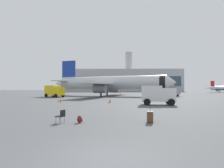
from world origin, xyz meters
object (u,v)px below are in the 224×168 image
Objects in this scene: safety_cone_mid at (60,100)px; safety_cone_far at (120,94)px; cargo_van at (158,94)px; traveller_backpack at (80,119)px; safety_cone_near at (110,101)px; fuel_truck at (168,90)px; gate_chair at (61,115)px; service_truck at (54,91)px; airplane_at_gate at (110,83)px; airplane_taxiing at (224,88)px; rolling_suitcase at (150,117)px.

safety_cone_far is at bearing 69.28° from safety_cone_mid.
cargo_van is 15.46m from traveller_backpack.
safety_cone_near is 1.44× the size of traveller_backpack.
cargo_van is at bearing -82.01° from safety_cone_far.
safety_cone_near is (-6.61, 3.41, -1.11)m from cargo_van.
fuel_truck is 43.70m from gate_chair.
service_truck reaches higher than cargo_van.
airplane_at_gate is 44.60× the size of safety_cone_far.
service_truck reaches higher than safety_cone_near.
service_truck is at bearing 111.08° from traveller_backpack.
safety_cone_near is at bearing 85.24° from traveller_backpack.
service_truck is 30.14m from fuel_truck.
airplane_at_gate reaches higher than fuel_truck.
fuel_truck reaches higher than cargo_van.
safety_cone_far is at bearing 84.03° from gate_chair.
fuel_truck is (29.46, 6.37, 0.16)m from service_truck.
airplane_taxiing is 100.39m from rolling_suitcase.
cargo_van is (-8.60, -26.57, -0.32)m from fuel_truck.
safety_cone_near is (14.25, -16.79, -1.27)m from service_truck.
service_truck reaches higher than gate_chair.
airplane_at_gate is 72.97× the size of traveller_backpack.
airplane_taxiing is 67.66m from safety_cone_far.
rolling_suitcase is at bearing -121.95° from airplane_taxiing.
safety_cone_mid is 0.82× the size of safety_cone_far.
service_truck is (-70.63, -52.00, -0.56)m from airplane_taxiing.
safety_cone_far is at bearing 85.69° from safety_cone_near.
cargo_van is 7.15× the size of safety_cone_mid.
traveller_backpack is at bearing -90.87° from airplane_at_gate.
cargo_van is at bearing 58.78° from traveller_backpack.
airplane_at_gate is 40.06m from rolling_suitcase.
gate_chair is (-17.78, -39.89, -1.27)m from fuel_truck.
rolling_suitcase is 2.29× the size of traveller_backpack.
service_truck is at bearing 111.78° from safety_cone_mid.
traveller_backpack is at bearing 6.80° from gate_chair.
gate_chair is at bearing -92.57° from airplane_at_gate.
gate_chair is (11.67, -33.53, -1.11)m from service_truck.
safety_cone_near is 16.93m from gate_chair.
rolling_suitcase is (-3.35, -12.97, -1.06)m from cargo_van.
airplane_at_gate reaches higher than cargo_van.
service_truck is at bearing -167.80° from fuel_truck.
fuel_truck reaches higher than rolling_suitcase.
airplane_at_gate is 15.13m from service_truck.
airplane_at_gate is 27.85m from cargo_van.
fuel_truck is 31.94m from safety_cone_mid.
gate_chair is (-4.72, -45.12, 0.11)m from safety_cone_far.
fuel_truck is 41.32m from rolling_suitcase.
safety_cone_far is 45.12m from traveller_backpack.
safety_cone_near is 16.65m from traveller_backpack.
fuel_truck is at bearing 56.71° from safety_cone_near.
fuel_truck is 43.10m from traveller_backpack.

